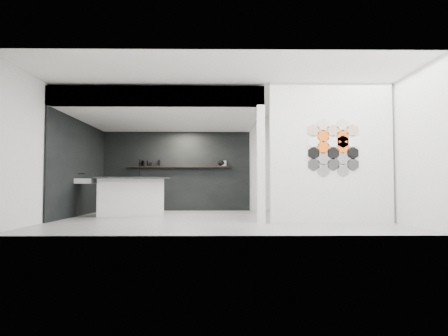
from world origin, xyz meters
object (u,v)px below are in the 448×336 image
kettle (222,163)px  glass_bowl (223,165)px  partition_panel (331,153)px  stockpot (145,163)px  bottle_dark (159,163)px  glass_vase (225,163)px  utensil_cup (151,164)px  kitchen_island (130,196)px  wall_basin (87,181)px

kettle → glass_bowl: bearing=9.9°
partition_panel → stockpot: bearing=139.0°
stockpot → bottle_dark: size_ratio=1.08×
stockpot → bottle_dark: 0.42m
glass_vase → bottle_dark: size_ratio=0.89×
bottle_dark → glass_bowl: bearing=0.0°
utensil_cup → stockpot: bearing=180.0°
bottle_dark → glass_vase: bearing=0.0°
partition_panel → bottle_dark: 5.58m
partition_panel → kitchen_island: size_ratio=1.44×
wall_basin → glass_bowl: size_ratio=4.62×
wall_basin → kitchen_island: kitchen_island is taller
stockpot → glass_vase: (2.36, 0.00, 0.00)m
wall_basin → kettle: 3.94m
glass_bowl → wall_basin: bearing=-148.3°
wall_basin → utensil_cup: 2.45m
kitchen_island → kettle: bearing=21.9°
wall_basin → stockpot: bearing=63.6°
wall_basin → glass_bowl: glass_bowl is taller
bottle_dark → stockpot: bearing=180.0°
wall_basin → stockpot: 2.37m
wall_basin → utensil_cup: (1.20, 2.07, 0.52)m
glass_bowl → glass_vase: bearing=0.0°
wall_basin → glass_vase: glass_vase is taller
wall_basin → kitchen_island: size_ratio=0.31×
glass_bowl → bottle_dark: (-1.90, 0.00, 0.04)m
kitchen_island → glass_bowl: size_ratio=15.00×
glass_bowl → bottle_dark: bottle_dark is taller
kitchen_island → glass_vase: (2.36, 1.91, 0.91)m
partition_panel → stockpot: (-4.44, 3.87, -0.00)m
kitchen_island → utensil_cup: bearing=66.7°
stockpot → glass_bowl: 2.32m
kettle → utensil_cup: bearing=-170.1°
kitchen_island → glass_vase: glass_vase is taller
wall_basin → kettle: kettle is taller
stockpot → kettle: bearing=0.0°
kitchen_island → bottle_dark: bottle_dark is taller
wall_basin → stockpot: stockpot is taller
partition_panel → glass_bowl: partition_panel is taller
wall_basin → glass_vase: 4.01m
bottle_dark → utensil_cup: size_ratio=1.66×
stockpot → glass_bowl: (2.32, 0.00, -0.03)m
partition_panel → utensil_cup: (-4.26, 3.87, -0.03)m
stockpot → utensil_cup: 0.18m
bottle_dark → partition_panel: bearing=-43.9°
glass_bowl → utensil_cup: 2.14m
partition_panel → glass_bowl: (-2.12, 3.87, -0.03)m
glass_vase → utensil_cup: 2.19m
partition_panel → wall_basin: (-5.46, 1.80, -0.55)m
glass_bowl → stockpot: bearing=180.0°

